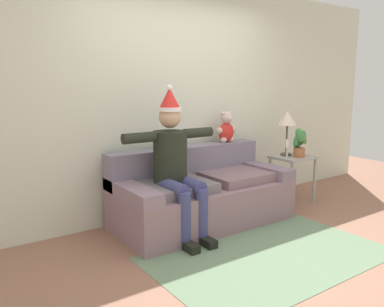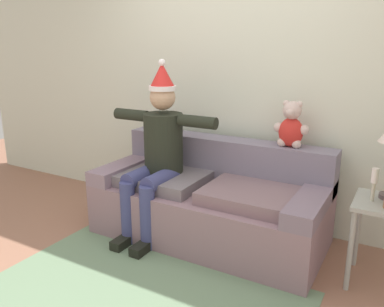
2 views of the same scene
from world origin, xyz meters
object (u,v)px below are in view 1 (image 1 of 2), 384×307
(couch, at_px, (201,194))
(side_table, at_px, (293,165))
(teddy_bear, at_px, (226,128))
(person_seated, at_px, (175,161))
(candle_tall, at_px, (287,146))
(table_lamp, at_px, (287,120))
(potted_plant, at_px, (300,143))

(couch, xyz_separation_m, side_table, (1.40, -0.08, 0.18))
(teddy_bear, bearing_deg, person_seated, -156.59)
(couch, distance_m, candle_tall, 1.34)
(table_lamp, bearing_deg, teddy_bear, 160.97)
(potted_plant, xyz_separation_m, candle_tall, (-0.15, 0.07, -0.04))
(couch, height_order, person_seated, person_seated)
(couch, bearing_deg, side_table, -3.12)
(person_seated, relative_size, table_lamp, 2.65)
(table_lamp, bearing_deg, side_table, -65.13)
(couch, xyz_separation_m, table_lamp, (1.36, 0.01, 0.74))
(candle_tall, bearing_deg, side_table, 8.11)
(teddy_bear, bearing_deg, couch, -154.49)
(couch, bearing_deg, table_lamp, 0.33)
(potted_plant, bearing_deg, table_lamp, 103.94)
(table_lamp, bearing_deg, person_seated, -174.57)
(couch, bearing_deg, potted_plant, -6.88)
(couch, bearing_deg, candle_tall, -4.37)
(side_table, xyz_separation_m, table_lamp, (-0.04, 0.08, 0.57))
(person_seated, bearing_deg, side_table, 2.70)
(side_table, bearing_deg, candle_tall, -171.89)
(person_seated, bearing_deg, teddy_bear, 23.41)
(couch, xyz_separation_m, teddy_bear, (0.58, 0.28, 0.67))
(table_lamp, distance_m, candle_tall, 0.34)
(side_table, xyz_separation_m, candle_tall, (-0.14, -0.02, 0.26))
(potted_plant, bearing_deg, candle_tall, 153.20)
(couch, distance_m, teddy_bear, 0.93)
(table_lamp, bearing_deg, candle_tall, -134.15)
(side_table, distance_m, table_lamp, 0.58)
(person_seated, bearing_deg, candle_tall, 2.25)
(table_lamp, distance_m, potted_plant, 0.33)
(teddy_bear, relative_size, side_table, 0.62)
(person_seated, xyz_separation_m, side_table, (1.84, 0.09, -0.27))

